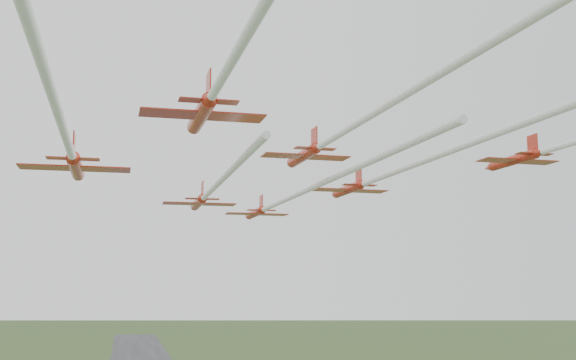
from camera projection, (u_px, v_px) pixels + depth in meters
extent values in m
cylinder|color=red|center=(255.00, 213.00, 101.14)|extent=(1.42, 8.37, 1.08)
cone|color=red|center=(248.00, 216.00, 105.96)|extent=(1.15, 1.81, 1.08)
cone|color=red|center=(263.00, 209.00, 96.61)|extent=(1.03, 1.21, 0.98)
ellipsoid|color=black|center=(252.00, 212.00, 103.07)|extent=(0.45, 0.95, 0.31)
cube|color=red|center=(257.00, 214.00, 100.36)|extent=(8.72, 2.90, 0.10)
cube|color=red|center=(261.00, 210.00, 97.49)|extent=(3.96, 1.33, 0.08)
cube|color=red|center=(261.00, 202.00, 97.84)|extent=(0.17, 1.77, 1.96)
cylinder|color=white|center=(327.00, 181.00, 70.40)|extent=(2.78, 53.80, 0.59)
cylinder|color=red|center=(198.00, 203.00, 81.83)|extent=(1.10, 7.86, 1.02)
cone|color=red|center=(194.00, 207.00, 86.41)|extent=(1.03, 1.67, 1.02)
cone|color=red|center=(203.00, 198.00, 77.52)|extent=(0.94, 1.12, 0.92)
ellipsoid|color=black|center=(197.00, 201.00, 83.66)|extent=(0.40, 0.88, 0.30)
cube|color=red|center=(199.00, 204.00, 81.08)|extent=(8.16, 2.49, 0.09)
cube|color=red|center=(202.00, 199.00, 78.36)|extent=(3.71, 1.15, 0.07)
cube|color=red|center=(202.00, 190.00, 78.69)|extent=(0.11, 1.66, 1.85)
cylinder|color=white|center=(227.00, 174.00, 61.18)|extent=(0.90, 32.95, 0.55)
cylinder|color=red|center=(348.00, 189.00, 87.64)|extent=(1.47, 8.61, 1.11)
cone|color=red|center=(334.00, 195.00, 92.59)|extent=(1.18, 1.86, 1.11)
cone|color=red|center=(362.00, 184.00, 82.98)|extent=(1.06, 1.25, 1.01)
ellipsoid|color=black|center=(342.00, 188.00, 89.62)|extent=(0.46, 0.97, 0.32)
cube|color=red|center=(350.00, 191.00, 86.83)|extent=(8.97, 2.99, 0.10)
cube|color=red|center=(359.00, 185.00, 83.89)|extent=(4.08, 1.38, 0.08)
cube|color=red|center=(359.00, 176.00, 84.25)|extent=(0.18, 1.82, 2.02)
cylinder|color=white|center=(468.00, 144.00, 59.83)|extent=(2.60, 47.39, 0.60)
cylinder|color=red|center=(76.00, 167.00, 65.44)|extent=(1.30, 9.37, 1.21)
cone|color=red|center=(79.00, 176.00, 70.89)|extent=(1.23, 1.99, 1.21)
cone|color=red|center=(72.00, 157.00, 60.31)|extent=(1.11, 1.33, 1.10)
ellipsoid|color=black|center=(77.00, 166.00, 67.62)|extent=(0.47, 1.05, 0.35)
cube|color=red|center=(75.00, 168.00, 64.55)|extent=(9.71, 2.95, 0.11)
cube|color=red|center=(73.00, 159.00, 61.31)|extent=(4.41, 1.36, 0.09)
cube|color=red|center=(74.00, 145.00, 61.70)|extent=(0.13, 1.98, 2.20)
cylinder|color=white|center=(47.00, 79.00, 37.63)|extent=(1.10, 45.92, 0.66)
cylinder|color=red|center=(303.00, 156.00, 71.12)|extent=(1.45, 8.30, 1.07)
cone|color=red|center=(290.00, 164.00, 75.88)|extent=(1.15, 1.80, 1.07)
cone|color=red|center=(318.00, 147.00, 66.62)|extent=(1.03, 1.21, 0.97)
ellipsoid|color=black|center=(298.00, 155.00, 73.03)|extent=(0.45, 0.94, 0.31)
cube|color=red|center=(306.00, 157.00, 70.34)|extent=(8.66, 2.92, 0.10)
cube|color=red|center=(315.00, 149.00, 67.50)|extent=(3.94, 1.35, 0.08)
cube|color=red|center=(314.00, 138.00, 67.85)|extent=(0.18, 1.75, 1.94)
cylinder|color=white|center=(419.00, 86.00, 46.47)|extent=(2.51, 41.20, 0.58)
cylinder|color=red|center=(513.00, 160.00, 70.83)|extent=(1.31, 7.61, 0.98)
cone|color=red|center=(489.00, 168.00, 75.20)|extent=(1.05, 1.64, 0.98)
cone|color=red|center=(540.00, 152.00, 66.71)|extent=(0.94, 1.11, 0.89)
ellipsoid|color=black|center=(503.00, 160.00, 72.58)|extent=(0.41, 0.86, 0.29)
cube|color=red|center=(517.00, 161.00, 70.11)|extent=(7.93, 2.65, 0.09)
cube|color=red|center=(534.00, 154.00, 67.51)|extent=(3.61, 1.22, 0.07)
cube|color=red|center=(532.00, 144.00, 67.83)|extent=(0.16, 1.61, 1.78)
cylinder|color=red|center=(201.00, 115.00, 50.20)|extent=(1.27, 8.27, 1.07)
cone|color=red|center=(192.00, 130.00, 54.99)|extent=(1.11, 1.77, 1.07)
cone|color=red|center=(211.00, 97.00, 45.69)|extent=(1.00, 1.19, 0.97)
ellipsoid|color=black|center=(198.00, 116.00, 52.12)|extent=(0.43, 0.93, 0.31)
cube|color=red|center=(202.00, 115.00, 49.42)|extent=(8.59, 2.73, 0.10)
cube|color=red|center=(209.00, 101.00, 46.58)|extent=(3.91, 1.26, 0.08)
cube|color=red|center=(209.00, 86.00, 46.92)|extent=(0.14, 1.75, 1.94)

